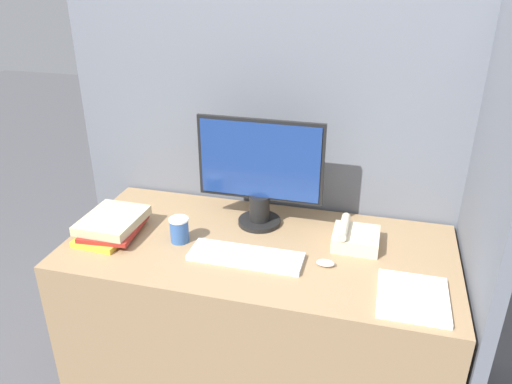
# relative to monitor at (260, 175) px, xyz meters

# --- Properties ---
(cubicle_panel_rear) EXTENTS (1.95, 0.04, 1.73)m
(cubicle_panel_rear) POSITION_rel_monitor_xyz_m (0.04, 0.23, -0.11)
(cubicle_panel_rear) COLOR slate
(cubicle_panel_rear) RESTS_ON ground_plane
(cubicle_panel_right) EXTENTS (0.04, 0.80, 1.73)m
(cubicle_panel_right) POSITION_rel_monitor_xyz_m (0.85, -0.15, -0.11)
(cubicle_panel_right) COLOR slate
(cubicle_panel_right) RESTS_ON ground_plane
(desk) EXTENTS (1.55, 0.74, 0.75)m
(desk) POSITION_rel_monitor_xyz_m (0.04, -0.18, -0.60)
(desk) COLOR #937551
(desk) RESTS_ON ground_plane
(monitor) EXTENTS (0.53, 0.18, 0.47)m
(monitor) POSITION_rel_monitor_xyz_m (0.00, 0.00, 0.00)
(monitor) COLOR black
(monitor) RESTS_ON desk
(keyboard) EXTENTS (0.44, 0.14, 0.02)m
(keyboard) POSITION_rel_monitor_xyz_m (0.02, -0.29, -0.22)
(keyboard) COLOR silver
(keyboard) RESTS_ON desk
(mouse) EXTENTS (0.07, 0.04, 0.03)m
(mouse) POSITION_rel_monitor_xyz_m (0.32, -0.26, -0.22)
(mouse) COLOR silver
(mouse) RESTS_ON desk
(coffee_cup) EXTENTS (0.08, 0.08, 0.10)m
(coffee_cup) POSITION_rel_monitor_xyz_m (-0.28, -0.23, -0.18)
(coffee_cup) COLOR #335999
(coffee_cup) RESTS_ON desk
(book_stack) EXTENTS (0.24, 0.30, 0.08)m
(book_stack) POSITION_rel_monitor_xyz_m (-0.57, -0.24, -0.19)
(book_stack) COLOR gold
(book_stack) RESTS_ON desk
(desk_telephone) EXTENTS (0.18, 0.18, 0.10)m
(desk_telephone) POSITION_rel_monitor_xyz_m (0.41, -0.08, -0.19)
(desk_telephone) COLOR beige
(desk_telephone) RESTS_ON desk
(paper_pile) EXTENTS (0.24, 0.26, 0.02)m
(paper_pile) POSITION_rel_monitor_xyz_m (0.63, -0.38, -0.22)
(paper_pile) COLOR white
(paper_pile) RESTS_ON desk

